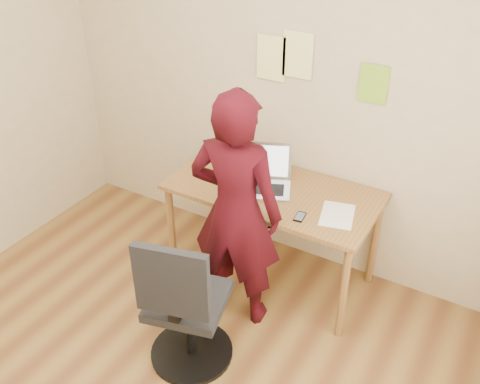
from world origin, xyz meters
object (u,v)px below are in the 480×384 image
Objects in this scene: laptop at (263,179)px; office_chair at (185,312)px; desk at (273,200)px; phone at (300,217)px; person at (236,213)px.

laptop is 1.03m from office_chair.
desk is 12.19× the size of phone.
phone is (0.37, -0.20, -0.05)m from laptop.
laptop is 0.48× the size of office_chair.
desk is at bearing -20.26° from laptop.
phone is at bearing -153.66° from person.
person is at bearing -108.14° from laptop.
person reaches higher than phone.
laptop is 4.07× the size of phone.
office_chair is 0.61× the size of person.
person is (0.04, -0.43, 0.00)m from laptop.
office_chair reaches higher than desk.
laptop is 0.29× the size of person.
desk is 0.46m from person.
desk is 0.37m from phone.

